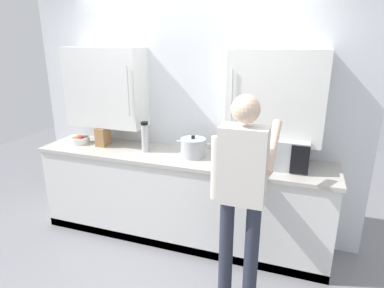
{
  "coord_description": "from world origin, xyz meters",
  "views": [
    {
      "loc": [
        1.14,
        -2.19,
        2.06
      ],
      "look_at": [
        0.15,
        0.66,
        1.09
      ],
      "focal_mm": 30.68,
      "sensor_mm": 36.0,
      "label": 1
    }
  ],
  "objects_px": {
    "microwave_oven": "(275,151)",
    "knife_block": "(103,136)",
    "thermos_flask": "(145,137)",
    "fruit_bowl": "(80,140)",
    "stock_pot": "(193,148)",
    "person_figure": "(242,187)"
  },
  "relations": [
    {
      "from": "knife_block",
      "to": "fruit_bowl",
      "type": "bearing_deg",
      "value": -176.14
    },
    {
      "from": "stock_pot",
      "to": "fruit_bowl",
      "type": "bearing_deg",
      "value": -179.8
    },
    {
      "from": "knife_block",
      "to": "person_figure",
      "type": "distance_m",
      "value": 1.83
    },
    {
      "from": "person_figure",
      "to": "stock_pot",
      "type": "bearing_deg",
      "value": 130.82
    },
    {
      "from": "stock_pot",
      "to": "person_figure",
      "type": "height_order",
      "value": "person_figure"
    },
    {
      "from": "thermos_flask",
      "to": "person_figure",
      "type": "height_order",
      "value": "person_figure"
    },
    {
      "from": "stock_pot",
      "to": "microwave_oven",
      "type": "bearing_deg",
      "value": 1.37
    },
    {
      "from": "thermos_flask",
      "to": "fruit_bowl",
      "type": "bearing_deg",
      "value": 179.14
    },
    {
      "from": "stock_pot",
      "to": "knife_block",
      "type": "distance_m",
      "value": 1.05
    },
    {
      "from": "stock_pot",
      "to": "knife_block",
      "type": "bearing_deg",
      "value": 179.19
    },
    {
      "from": "person_figure",
      "to": "fruit_bowl",
      "type": "bearing_deg",
      "value": 159.86
    },
    {
      "from": "knife_block",
      "to": "person_figure",
      "type": "height_order",
      "value": "person_figure"
    },
    {
      "from": "person_figure",
      "to": "microwave_oven",
      "type": "bearing_deg",
      "value": 78.23
    },
    {
      "from": "microwave_oven",
      "to": "knife_block",
      "type": "distance_m",
      "value": 1.83
    },
    {
      "from": "microwave_oven",
      "to": "person_figure",
      "type": "xyz_separation_m",
      "value": [
        -0.16,
        -0.75,
        -0.05
      ]
    },
    {
      "from": "fruit_bowl",
      "to": "person_figure",
      "type": "relative_size",
      "value": 0.12
    },
    {
      "from": "microwave_oven",
      "to": "person_figure",
      "type": "bearing_deg",
      "value": -101.77
    },
    {
      "from": "microwave_oven",
      "to": "thermos_flask",
      "type": "bearing_deg",
      "value": -178.42
    },
    {
      "from": "stock_pot",
      "to": "fruit_bowl",
      "type": "distance_m",
      "value": 1.34
    },
    {
      "from": "microwave_oven",
      "to": "knife_block",
      "type": "relative_size",
      "value": 2.58
    },
    {
      "from": "microwave_oven",
      "to": "knife_block",
      "type": "height_order",
      "value": "knife_block"
    },
    {
      "from": "thermos_flask",
      "to": "microwave_oven",
      "type": "bearing_deg",
      "value": 1.58
    }
  ]
}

